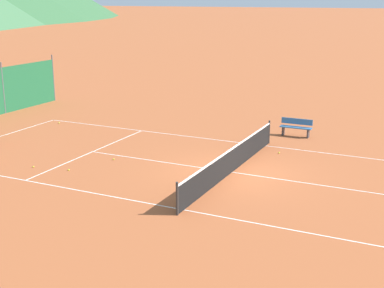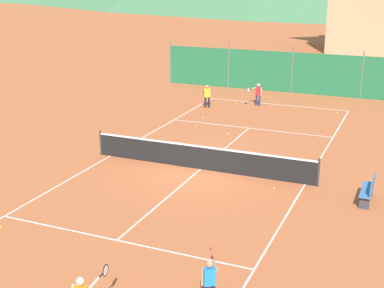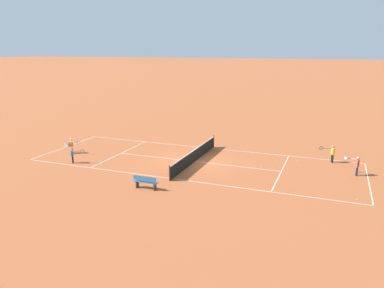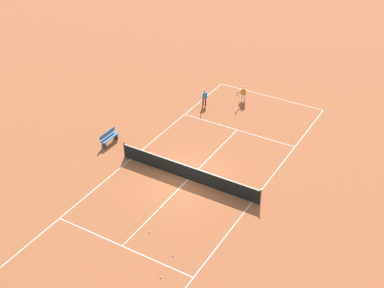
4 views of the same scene
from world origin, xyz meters
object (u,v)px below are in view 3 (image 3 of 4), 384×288
tennis_ball_alley_right (297,161)px  player_near_service (332,153)px  tennis_ball_alley_left (357,199)px  tennis_ball_by_net_right (262,166)px  tennis_net (195,155)px  ball_hopper (68,145)px  courtside_bench (146,182)px  tennis_ball_mid_court (103,137)px  tennis_ball_by_net_left (136,142)px  tennis_ball_service_box (166,172)px  tennis_ball_near_corner (277,160)px  player_far_baseline (72,144)px  tennis_ball_far_corner (353,169)px  player_near_baseline (357,164)px  player_far_service (73,154)px

tennis_ball_alley_right → player_near_service: bearing=106.7°
player_near_service → tennis_ball_alley_right: size_ratio=19.84×
tennis_ball_alley_left → tennis_ball_alley_right: same height
tennis_ball_alley_left → tennis_ball_by_net_right: bearing=-124.2°
tennis_net → tennis_ball_alley_right: size_ratio=139.09×
tennis_ball_by_net_right → ball_hopper: bearing=-81.9°
player_near_service → courtside_bench: 14.28m
tennis_ball_mid_court → tennis_ball_by_net_left: same height
tennis_ball_alley_right → tennis_ball_alley_left: bearing=31.5°
tennis_net → tennis_ball_by_net_right: 4.97m
tennis_ball_service_box → tennis_ball_near_corner: size_ratio=1.00×
tennis_ball_alley_right → tennis_ball_near_corner: bearing=-79.9°
tennis_ball_service_box → tennis_ball_alley_left: size_ratio=1.00×
tennis_ball_mid_court → tennis_ball_by_net_right: 16.32m
tennis_net → player_far_baseline: bearing=-82.1°
tennis_ball_by_net_right → tennis_ball_far_corner: (-1.56, 6.10, 0.00)m
player_near_service → player_near_baseline: player_near_service is taller
player_near_baseline → tennis_ball_by_net_right: (0.35, -6.25, -0.73)m
tennis_ball_near_corner → tennis_net: bearing=-66.1°
tennis_ball_near_corner → tennis_ball_by_net_left: bearing=-94.9°
player_near_baseline → tennis_ball_alley_right: bearing=-114.5°
player_near_baseline → tennis_ball_mid_court: (-3.31, -22.16, -0.73)m
tennis_ball_service_box → tennis_ball_near_corner: bearing=130.9°
tennis_ball_service_box → tennis_ball_alley_left: same height
tennis_net → ball_hopper: size_ratio=10.31×
tennis_ball_mid_court → tennis_ball_by_net_right: same height
tennis_ball_service_box → ball_hopper: bearing=-99.7°
player_far_baseline → tennis_ball_alley_left: bearing=84.1°
tennis_ball_by_net_left → tennis_ball_by_net_right: bearing=76.0°
player_far_baseline → tennis_ball_service_box: size_ratio=18.85×
courtside_bench → player_far_service: bearing=-110.2°
ball_hopper → tennis_ball_by_net_right: bearing=98.1°
courtside_bench → tennis_ball_by_net_right: bearing=140.8°
tennis_ball_alley_left → tennis_ball_by_net_right: size_ratio=1.00×
player_near_service → tennis_ball_near_corner: (0.98, -3.88, -0.73)m
tennis_ball_service_box → tennis_ball_by_net_left: (-6.80, -6.18, 0.00)m
tennis_ball_mid_court → courtside_bench: (10.63, 10.23, 0.42)m
tennis_ball_by_net_left → ball_hopper: bearing=-32.7°
player_near_baseline → tennis_ball_alley_right: player_near_baseline is taller
player_near_service → tennis_ball_near_corner: bearing=-75.8°
tennis_net → player_far_service: (3.58, -8.26, 0.18)m
tennis_ball_mid_court → tennis_ball_alley_left: same height
tennis_ball_by_net_right → tennis_ball_far_corner: size_ratio=1.00×
tennis_ball_by_net_right → tennis_ball_near_corner: bearing=157.8°
player_near_service → player_far_baseline: (4.90, -19.66, -0.04)m
player_near_baseline → tennis_ball_by_net_left: (-2.64, -18.24, -0.73)m
tennis_ball_near_corner → tennis_ball_alley_left: (6.10, 5.40, 0.00)m
player_far_baseline → tennis_ball_by_net_right: size_ratio=18.85×
tennis_ball_by_net_left → tennis_ball_alley_right: same height
tennis_net → ball_hopper: bearing=-81.5°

